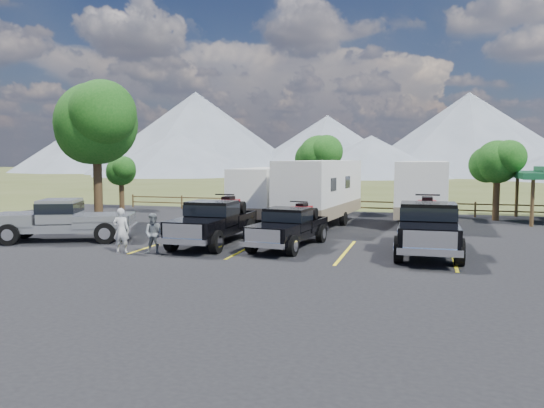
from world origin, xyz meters
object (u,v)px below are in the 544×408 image
(tree_big_nw, at_px, (96,124))
(rig_right, at_px, (428,226))
(trailer_left, at_px, (265,194))
(rig_center, at_px, (290,226))
(person_a, at_px, (121,230))
(rig_left, at_px, (214,221))
(person_b, at_px, (154,234))
(trailer_center, at_px, (320,192))
(trailer_right, at_px, (422,191))
(pickup_silver, at_px, (64,219))

(tree_big_nw, relative_size, rig_right, 1.18)
(trailer_left, bearing_deg, tree_big_nw, -157.01)
(rig_center, xyz_separation_m, person_a, (-5.98, -3.06, -0.01))
(rig_left, distance_m, person_b, 3.19)
(trailer_center, bearing_deg, rig_right, -45.87)
(tree_big_nw, relative_size, trailer_center, 0.77)
(rig_center, xyz_separation_m, trailer_left, (-3.55, 8.22, 0.74))
(trailer_right, bearing_deg, rig_center, -116.98)
(tree_big_nw, xyz_separation_m, person_b, (7.53, -7.48, -4.77))
(trailer_center, relative_size, trailer_right, 1.02)
(pickup_silver, distance_m, person_b, 5.72)
(person_b, bearing_deg, trailer_right, 43.00)
(tree_big_nw, distance_m, rig_left, 10.94)
(rig_center, bearing_deg, rig_left, -171.41)
(rig_left, distance_m, trailer_right, 13.12)
(rig_center, relative_size, pickup_silver, 0.87)
(rig_left, bearing_deg, pickup_silver, -170.56)
(rig_center, distance_m, person_a, 6.72)
(person_a, bearing_deg, tree_big_nw, -64.51)
(tree_big_nw, height_order, rig_right, tree_big_nw)
(tree_big_nw, distance_m, pickup_silver, 7.59)
(rig_left, xyz_separation_m, rig_center, (3.31, 0.08, -0.12))
(person_b, bearing_deg, rig_right, 7.67)
(rig_left, bearing_deg, rig_right, 1.70)
(tree_big_nw, height_order, pickup_silver, tree_big_nw)
(trailer_left, distance_m, person_a, 11.57)
(rig_right, bearing_deg, trailer_right, 90.54)
(trailer_right, height_order, person_b, trailer_right)
(trailer_left, bearing_deg, rig_right, -42.33)
(rig_right, bearing_deg, trailer_left, 137.21)
(rig_right, height_order, pickup_silver, rig_right)
(rig_right, xyz_separation_m, trailer_center, (-5.60, 7.18, 0.79))
(tree_big_nw, bearing_deg, person_b, -44.81)
(rig_left, height_order, trailer_right, trailer_right)
(trailer_left, relative_size, person_a, 5.08)
(tree_big_nw, xyz_separation_m, rig_right, (17.61, -4.36, -4.49))
(tree_big_nw, bearing_deg, rig_right, -13.90)
(rig_center, bearing_deg, tree_big_nw, 166.80)
(rig_center, height_order, trailer_center, trailer_center)
(rig_right, relative_size, person_a, 3.80)
(pickup_silver, bearing_deg, rig_left, 77.22)
(tree_big_nw, distance_m, rig_right, 18.69)
(pickup_silver, relative_size, person_b, 4.13)
(rig_left, relative_size, rig_center, 1.10)
(trailer_center, distance_m, pickup_silver, 13.08)
(rig_right, relative_size, trailer_left, 0.75)
(rig_right, bearing_deg, trailer_center, 126.99)
(person_a, xyz_separation_m, person_b, (1.37, 0.08, -0.09))
(rig_right, distance_m, person_a, 11.89)
(tree_big_nw, height_order, rig_center, tree_big_nw)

